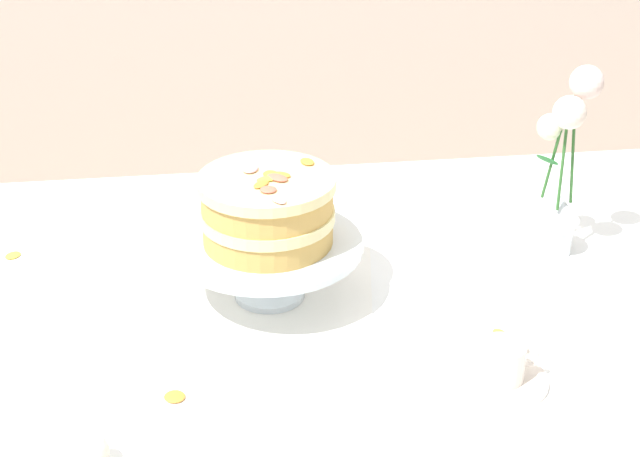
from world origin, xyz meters
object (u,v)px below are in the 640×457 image
object	(u,v)px
dining_table	(355,350)
teacup	(502,368)
layer_cake	(267,209)
cake_stand	(269,251)
flower_vase	(561,175)
fallen_rose	(94,454)

from	to	relation	value
dining_table	teacup	bearing A→B (deg)	-54.40
layer_cake	teacup	bearing A→B (deg)	-41.52
dining_table	cake_stand	bearing A→B (deg)	166.08
layer_cake	flower_vase	xyz separation A→B (m)	(0.49, 0.09, -0.01)
teacup	dining_table	bearing A→B (deg)	125.60
layer_cake	fallen_rose	distance (m)	0.46
cake_stand	teacup	distance (m)	0.40
flower_vase	teacup	world-z (taller)	flower_vase
layer_cake	flower_vase	world-z (taller)	flower_vase
dining_table	fallen_rose	size ratio (longest dim) A/B	10.57
flower_vase	teacup	bearing A→B (deg)	-119.45
dining_table	layer_cake	bearing A→B (deg)	166.10
teacup	fallen_rose	xyz separation A→B (m)	(-0.54, -0.10, -0.00)
dining_table	flower_vase	world-z (taller)	flower_vase
layer_cake	fallen_rose	size ratio (longest dim) A/B	1.57
layer_cake	teacup	xyz separation A→B (m)	(0.29, -0.26, -0.13)
fallen_rose	cake_stand	bearing A→B (deg)	56.13
flower_vase	cake_stand	bearing A→B (deg)	-170.11
cake_stand	fallen_rose	world-z (taller)	cake_stand
flower_vase	fallen_rose	size ratio (longest dim) A/B	2.48
dining_table	cake_stand	size ratio (longest dim) A/B	4.83
dining_table	teacup	world-z (taller)	teacup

